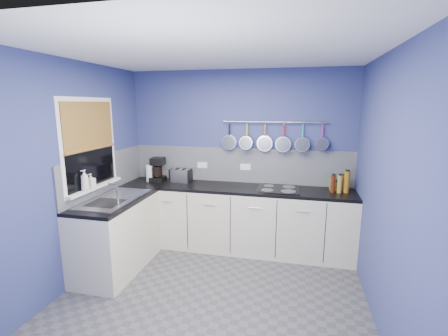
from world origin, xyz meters
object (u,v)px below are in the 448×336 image
at_px(coffee_maker, 158,170).
at_px(toaster, 181,175).
at_px(soap_bottle_b, 91,181).
at_px(paper_towel, 150,173).
at_px(hob, 278,189).
at_px(soap_bottle_a, 85,180).
at_px(canister, 188,178).

xyz_separation_m(coffee_maker, toaster, (0.35, 0.04, -0.08)).
relative_size(soap_bottle_b, paper_towel, 0.71).
height_order(coffee_maker, hob, coffee_maker).
relative_size(paper_towel, toaster, 0.83).
height_order(soap_bottle_b, hob, soap_bottle_b).
bearing_deg(hob, toaster, 175.65).
xyz_separation_m(soap_bottle_a, toaster, (0.70, 1.21, -0.18)).
relative_size(paper_towel, canister, 2.07).
distance_m(paper_towel, coffee_maker, 0.13).
height_order(soap_bottle_a, coffee_maker, soap_bottle_a).
xyz_separation_m(toaster, canister, (0.11, 0.02, -0.04)).
distance_m(paper_towel, toaster, 0.46).
relative_size(soap_bottle_a, canister, 2.05).
bearing_deg(soap_bottle_a, toaster, 60.07).
bearing_deg(soap_bottle_a, canister, 57.00).
xyz_separation_m(soap_bottle_a, canister, (0.80, 1.24, -0.21)).
bearing_deg(soap_bottle_b, coffee_maker, 71.87).
xyz_separation_m(canister, hob, (1.32, -0.13, -0.05)).
xyz_separation_m(soap_bottle_b, paper_towel, (0.24, 1.03, -0.12)).
xyz_separation_m(soap_bottle_a, paper_towel, (0.24, 1.14, -0.15)).
height_order(paper_towel, hob, paper_towel).
distance_m(paper_towel, canister, 0.58).
bearing_deg(paper_towel, coffee_maker, 19.15).
bearing_deg(canister, hob, -5.76).
height_order(soap_bottle_b, canister, soap_bottle_b).
bearing_deg(hob, coffee_maker, 177.63).
xyz_separation_m(paper_towel, hob, (1.88, -0.04, -0.11)).
relative_size(coffee_maker, canister, 2.99).
xyz_separation_m(soap_bottle_b, coffee_maker, (0.35, 1.07, -0.06)).
relative_size(toaster, canister, 2.50).
height_order(soap_bottle_a, paper_towel, soap_bottle_a).
xyz_separation_m(coffee_maker, canister, (0.45, 0.06, -0.12)).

